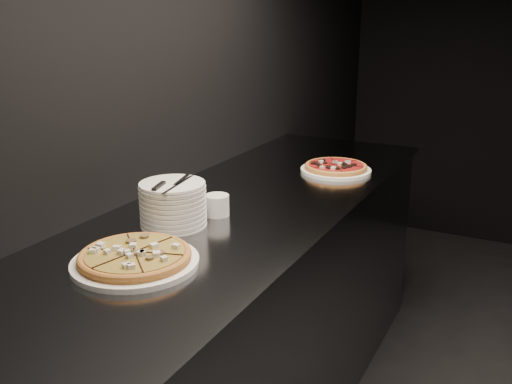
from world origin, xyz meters
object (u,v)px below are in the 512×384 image
at_px(counter, 240,320).
at_px(pizza_tomato, 336,168).
at_px(cutlery, 171,184).
at_px(ramekin, 217,205).
at_px(plate_stack, 173,204).
at_px(pizza_mushroom, 135,258).

distance_m(counter, pizza_tomato, 0.77).
distance_m(cutlery, ramekin, 0.20).
relative_size(plate_stack, cutlery, 0.93).
bearing_deg(counter, pizza_mushroom, -90.76).
xyz_separation_m(pizza_mushroom, ramekin, (-0.01, 0.45, 0.02)).
height_order(pizza_mushroom, cutlery, cutlery).
relative_size(pizza_mushroom, cutlery, 1.71).
bearing_deg(plate_stack, counter, 69.93).
xyz_separation_m(counter, pizza_tomato, (0.15, 0.59, 0.48)).
bearing_deg(pizza_tomato, pizza_mushroom, -97.88).
distance_m(counter, ramekin, 0.51).
relative_size(counter, pizza_tomato, 8.08).
xyz_separation_m(pizza_tomato, cutlery, (-0.24, -0.87, 0.13)).
relative_size(pizza_mushroom, ramekin, 4.74).
bearing_deg(cutlery, ramekin, 51.40).
bearing_deg(pizza_tomato, cutlery, -105.43).
distance_m(pizza_mushroom, pizza_tomato, 1.16).
xyz_separation_m(counter, pizza_mushroom, (-0.01, -0.56, 0.48)).
xyz_separation_m(pizza_tomato, plate_stack, (-0.25, -0.85, 0.05)).
distance_m(counter, plate_stack, 0.60).
distance_m(counter, cutlery, 0.67).
relative_size(pizza_tomato, ramekin, 3.70).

